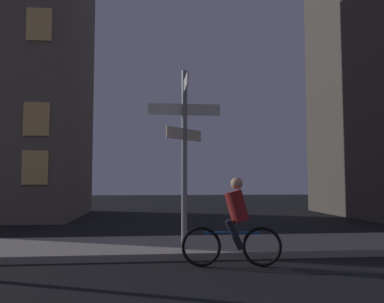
% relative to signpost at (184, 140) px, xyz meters
% --- Properties ---
extents(sidewalk_kerb, '(40.00, 2.50, 0.14)m').
position_rel_signpost_xyz_m(sidewalk_kerb, '(0.21, 0.71, -2.34)').
color(sidewalk_kerb, gray).
rests_on(sidewalk_kerb, ground_plane).
extents(signpost, '(1.53, 1.61, 3.75)m').
position_rel_signpost_xyz_m(signpost, '(0.00, 0.00, 0.00)').
color(signpost, gray).
rests_on(signpost, sidewalk_kerb).
extents(cyclist, '(1.81, 0.37, 1.61)m').
position_rel_signpost_xyz_m(cyclist, '(0.81, -1.16, -1.66)').
color(cyclist, black).
rests_on(cyclist, ground_plane).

